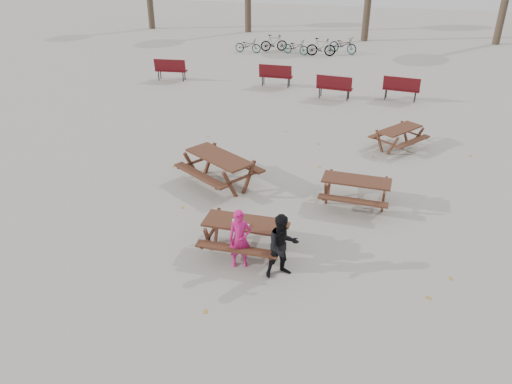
% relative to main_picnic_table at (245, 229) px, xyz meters
% --- Properties ---
extents(ground, '(80.00, 80.00, 0.00)m').
position_rel_main_picnic_table_xyz_m(ground, '(0.00, 0.00, -0.59)').
color(ground, gray).
rests_on(ground, ground).
extents(main_picnic_table, '(1.80, 1.45, 0.78)m').
position_rel_main_picnic_table_xyz_m(main_picnic_table, '(0.00, 0.00, 0.00)').
color(main_picnic_table, '#3C2016').
rests_on(main_picnic_table, ground).
extents(food_tray, '(0.18, 0.11, 0.03)m').
position_rel_main_picnic_table_xyz_m(food_tray, '(0.06, -0.18, 0.21)').
color(food_tray, white).
rests_on(food_tray, main_picnic_table).
extents(bread_roll, '(0.14, 0.06, 0.05)m').
position_rel_main_picnic_table_xyz_m(bread_roll, '(0.06, -0.18, 0.25)').
color(bread_roll, tan).
rests_on(bread_roll, food_tray).
extents(soda_bottle, '(0.07, 0.07, 0.17)m').
position_rel_main_picnic_table_xyz_m(soda_bottle, '(-0.18, -0.21, 0.26)').
color(soda_bottle, silver).
rests_on(soda_bottle, main_picnic_table).
extents(child, '(0.57, 0.46, 1.34)m').
position_rel_main_picnic_table_xyz_m(child, '(0.05, -0.52, 0.08)').
color(child, '#C3186A').
rests_on(child, ground).
extents(adult, '(0.89, 0.84, 1.44)m').
position_rel_main_picnic_table_xyz_m(adult, '(0.99, -0.63, 0.13)').
color(adult, black).
rests_on(adult, ground).
extents(picnic_table_east, '(1.80, 1.48, 0.75)m').
position_rel_main_picnic_table_xyz_m(picnic_table_east, '(2.22, 2.77, -0.21)').
color(picnic_table_east, '#3C2016').
rests_on(picnic_table_east, ground).
extents(picnic_table_north, '(2.62, 2.49, 0.88)m').
position_rel_main_picnic_table_xyz_m(picnic_table_north, '(-1.59, 3.00, -0.15)').
color(picnic_table_north, '#3C2016').
rests_on(picnic_table_north, ground).
extents(picnic_table_far, '(1.99, 2.06, 0.69)m').
position_rel_main_picnic_table_xyz_m(picnic_table_far, '(3.28, 7.00, -0.24)').
color(picnic_table_far, '#3C2016').
rests_on(picnic_table_far, ground).
extents(park_bench_row, '(12.16, 1.74, 1.03)m').
position_rel_main_picnic_table_xyz_m(park_bench_row, '(-1.39, 12.49, -0.07)').
color(park_bench_row, '#5A1217').
rests_on(park_bench_row, ground).
extents(bicycle_row, '(7.03, 2.21, 0.99)m').
position_rel_main_picnic_table_xyz_m(bicycle_row, '(-2.29, 19.91, -0.14)').
color(bicycle_row, black).
rests_on(bicycle_row, ground).
extents(fallen_leaves, '(11.00, 11.00, 0.01)m').
position_rel_main_picnic_table_xyz_m(fallen_leaves, '(0.50, 2.50, -0.58)').
color(fallen_leaves, '#A97E28').
rests_on(fallen_leaves, ground).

